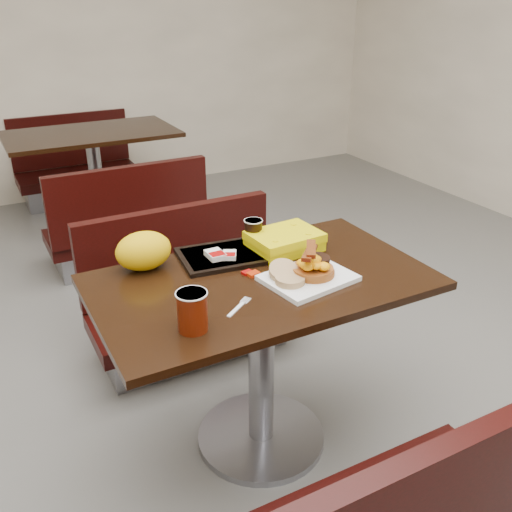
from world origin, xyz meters
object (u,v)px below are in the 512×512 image
pancake_stack (313,270)px  clamshell (284,241)px  tray (226,255)px  bench_far_s (123,213)px  bench_near_n (193,291)px  coffee_cup_far (253,231)px  bench_near_s (377,497)px  paper_bag (144,251)px  knife (319,277)px  table_near (261,364)px  platter (308,278)px  table_far (97,181)px  hashbrown_sleeve_right (229,255)px  bench_far_n (77,161)px  hashbrown_sleeve_left (215,255)px  fork (236,310)px  coffee_cup_near (192,311)px

pancake_stack → clamshell: (0.04, 0.26, 0.00)m
tray → bench_far_s: bearing=95.4°
bench_near_n → coffee_cup_far: size_ratio=10.32×
bench_near_s → paper_bag: paper_bag is taller
knife → paper_bag: size_ratio=0.93×
table_near → platter: platter is taller
table_far → tray: size_ratio=3.41×
hashbrown_sleeve_right → table_far: bearing=116.9°
tray → paper_bag: 0.32m
platter → bench_near_s: bearing=-111.6°
tray → platter: bearing=-53.8°
bench_far_n → tray: 3.11m
bench_far_s → coffee_cup_far: coffee_cup_far is taller
hashbrown_sleeve_right → coffee_cup_far: coffee_cup_far is taller
hashbrown_sleeve_right → hashbrown_sleeve_left: bearing=-178.3°
platter → clamshell: clamshell is taller
table_far → paper_bag: size_ratio=5.78×
fork → knife: same height
fork → tray: size_ratio=0.39×
table_far → platter: 2.72m
hashbrown_sleeve_right → bench_far_n: bearing=117.1°
knife → clamshell: clamshell is taller
table_near → bench_far_s: size_ratio=1.20×
pancake_stack → tray: 0.37m
table_far → hashbrown_sleeve_right: hashbrown_sleeve_right is taller
coffee_cup_near → tray: size_ratio=0.36×
table_near → tray: tray is taller
table_near → clamshell: 0.49m
bench_far_s → fork: (-0.18, -2.06, 0.39)m
bench_near_n → knife: knife is taller
table_near → tray: bearing=99.7°
knife → hashbrown_sleeve_left: (-0.27, 0.29, 0.03)m
table_near → coffee_cup_far: bearing=68.4°
bench_near_s → knife: size_ratio=5.20×
pancake_stack → knife: bearing=-0.9°
bench_near_s → paper_bag: 1.13m
bench_near_s → tray: bearing=92.3°
platter → coffee_cup_far: bearing=87.0°
tray → bench_far_n: bearing=96.0°
hashbrown_sleeve_right → paper_bag: 0.32m
platter → coffee_cup_far: 0.36m
table_near → bench_far_n: bearing=90.0°
bench_near_n → paper_bag: size_ratio=4.82×
bench_near_n → coffee_cup_far: 0.64m
table_near → pancake_stack: 0.45m
bench_near_s → knife: knife is taller
knife → coffee_cup_far: bearing=-159.6°
bench_near_s → clamshell: clamshell is taller
table_far → platter: (0.14, -2.69, 0.38)m
pancake_stack → hashbrown_sleeve_left: size_ratio=1.87×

